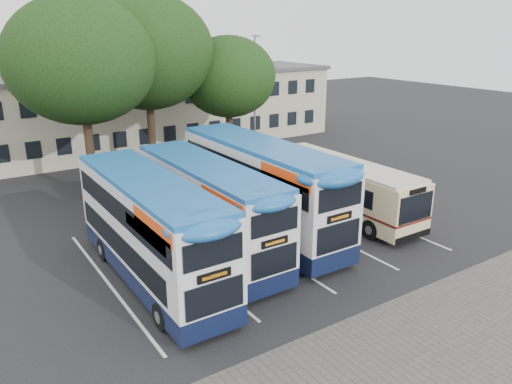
{
  "coord_description": "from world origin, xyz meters",
  "views": [
    {
      "loc": [
        -15.55,
        -12.83,
        9.71
      ],
      "look_at": [
        -3.79,
        5.0,
        2.57
      ],
      "focal_mm": 35.0,
      "sensor_mm": 36.0,
      "label": 1
    }
  ],
  "objects_px": {
    "tree_left": "(80,61)",
    "bus_single": "(340,184)",
    "bus_dd_left": "(150,226)",
    "tree_right": "(228,77)",
    "bus_dd_mid": "(208,205)",
    "tree_mid": "(146,52)",
    "bus_dd_right": "(261,185)",
    "lamp_post": "(255,88)"
  },
  "relations": [
    {
      "from": "tree_mid",
      "to": "bus_dd_right",
      "type": "xyz_separation_m",
      "value": [
        0.42,
        -12.43,
        -5.63
      ]
    },
    {
      "from": "lamp_post",
      "to": "tree_mid",
      "type": "distance_m",
      "value": 9.92
    },
    {
      "from": "tree_left",
      "to": "bus_dd_right",
      "type": "distance_m",
      "value": 12.65
    },
    {
      "from": "tree_right",
      "to": "bus_single",
      "type": "height_order",
      "value": "tree_right"
    },
    {
      "from": "tree_right",
      "to": "bus_single",
      "type": "bearing_deg",
      "value": -89.91
    },
    {
      "from": "tree_right",
      "to": "bus_dd_left",
      "type": "bearing_deg",
      "value": -130.74
    },
    {
      "from": "tree_mid",
      "to": "tree_right",
      "type": "relative_size",
      "value": 1.29
    },
    {
      "from": "lamp_post",
      "to": "bus_single",
      "type": "relative_size",
      "value": 0.92
    },
    {
      "from": "bus_dd_right",
      "to": "tree_mid",
      "type": "bearing_deg",
      "value": 91.91
    },
    {
      "from": "lamp_post",
      "to": "bus_dd_left",
      "type": "xyz_separation_m",
      "value": [
        -15.12,
        -15.59,
        -2.74
      ]
    },
    {
      "from": "tree_right",
      "to": "tree_left",
      "type": "bearing_deg",
      "value": -172.59
    },
    {
      "from": "lamp_post",
      "to": "tree_left",
      "type": "xyz_separation_m",
      "value": [
        -14.02,
        -3.78,
        2.79
      ]
    },
    {
      "from": "tree_left",
      "to": "bus_single",
      "type": "bearing_deg",
      "value": -45.19
    },
    {
      "from": "tree_left",
      "to": "bus_dd_mid",
      "type": "xyz_separation_m",
      "value": [
        1.97,
        -10.82,
        -5.59
      ]
    },
    {
      "from": "lamp_post",
      "to": "bus_dd_left",
      "type": "distance_m",
      "value": 21.89
    },
    {
      "from": "bus_dd_left",
      "to": "bus_dd_mid",
      "type": "xyz_separation_m",
      "value": [
        3.07,
        0.98,
        -0.06
      ]
    },
    {
      "from": "lamp_post",
      "to": "bus_single",
      "type": "distance_m",
      "value": 14.98
    },
    {
      "from": "bus_dd_left",
      "to": "bus_single",
      "type": "distance_m",
      "value": 11.45
    },
    {
      "from": "lamp_post",
      "to": "bus_dd_left",
      "type": "height_order",
      "value": "lamp_post"
    },
    {
      "from": "bus_dd_right",
      "to": "bus_single",
      "type": "distance_m",
      "value": 5.17
    },
    {
      "from": "bus_dd_left",
      "to": "bus_dd_right",
      "type": "bearing_deg",
      "value": 14.12
    },
    {
      "from": "bus_dd_mid",
      "to": "bus_dd_right",
      "type": "distance_m",
      "value": 3.22
    },
    {
      "from": "bus_dd_mid",
      "to": "bus_single",
      "type": "relative_size",
      "value": 1.01
    },
    {
      "from": "tree_right",
      "to": "bus_dd_right",
      "type": "relative_size",
      "value": 0.84
    },
    {
      "from": "tree_left",
      "to": "bus_dd_left",
      "type": "relative_size",
      "value": 1.12
    },
    {
      "from": "bus_dd_right",
      "to": "bus_dd_left",
      "type": "bearing_deg",
      "value": -165.88
    },
    {
      "from": "tree_left",
      "to": "tree_mid",
      "type": "distance_m",
      "value": 5.21
    },
    {
      "from": "tree_left",
      "to": "bus_dd_left",
      "type": "xyz_separation_m",
      "value": [
        -1.1,
        -11.8,
        -5.53
      ]
    },
    {
      "from": "tree_mid",
      "to": "bus_dd_mid",
      "type": "relative_size",
      "value": 1.19
    },
    {
      "from": "lamp_post",
      "to": "tree_left",
      "type": "height_order",
      "value": "tree_left"
    },
    {
      "from": "bus_dd_right",
      "to": "tree_right",
      "type": "bearing_deg",
      "value": 66.28
    },
    {
      "from": "lamp_post",
      "to": "bus_dd_right",
      "type": "xyz_separation_m",
      "value": [
        -8.89,
        -14.02,
        -2.58
      ]
    },
    {
      "from": "bus_dd_mid",
      "to": "tree_mid",
      "type": "bearing_deg",
      "value": 78.08
    },
    {
      "from": "lamp_post",
      "to": "bus_dd_mid",
      "type": "xyz_separation_m",
      "value": [
        -12.05,
        -14.6,
        -2.8
      ]
    },
    {
      "from": "tree_mid",
      "to": "bus_dd_mid",
      "type": "xyz_separation_m",
      "value": [
        -2.75,
        -13.02,
        -5.85
      ]
    },
    {
      "from": "tree_mid",
      "to": "bus_single",
      "type": "bearing_deg",
      "value": -66.19
    },
    {
      "from": "tree_left",
      "to": "bus_single",
      "type": "xyz_separation_m",
      "value": [
        10.23,
        -10.3,
        -6.21
      ]
    },
    {
      "from": "lamp_post",
      "to": "bus_single",
      "type": "bearing_deg",
      "value": -105.04
    },
    {
      "from": "tree_mid",
      "to": "tree_left",
      "type": "bearing_deg",
      "value": -155.04
    },
    {
      "from": "tree_mid",
      "to": "bus_dd_left",
      "type": "bearing_deg",
      "value": -112.56
    },
    {
      "from": "tree_left",
      "to": "bus_dd_left",
      "type": "bearing_deg",
      "value": -95.3
    },
    {
      "from": "bus_single",
      "to": "bus_dd_left",
      "type": "bearing_deg",
      "value": -172.46
    }
  ]
}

